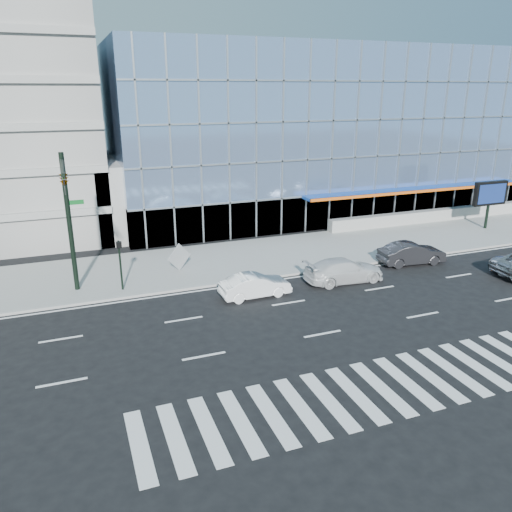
# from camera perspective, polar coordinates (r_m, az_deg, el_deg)

# --- Properties ---
(ground) EXTENTS (160.00, 160.00, 0.00)m
(ground) POSITION_cam_1_polar(r_m,az_deg,el_deg) (28.16, 3.75, -5.36)
(ground) COLOR black
(ground) RESTS_ON ground
(sidewalk) EXTENTS (120.00, 8.00, 0.15)m
(sidewalk) POSITION_cam_1_polar(r_m,az_deg,el_deg) (35.06, -1.67, -0.30)
(sidewalk) COLOR gray
(sidewalk) RESTS_ON ground
(theatre_building) EXTENTS (42.00, 26.00, 15.00)m
(theatre_building) POSITION_cam_1_polar(r_m,az_deg,el_deg) (55.40, 6.02, 14.42)
(theatre_building) COLOR #7999C9
(theatre_building) RESTS_ON ground
(ramp_block) EXTENTS (6.00, 8.00, 6.00)m
(ramp_block) POSITION_cam_1_polar(r_m,az_deg,el_deg) (42.47, -13.99, 6.60)
(ramp_block) COLOR gray
(ramp_block) RESTS_ON ground
(retaining_wall) EXTENTS (30.00, 0.80, 1.00)m
(retaining_wall) POSITION_cam_1_polar(r_m,az_deg,el_deg) (50.53, 23.54, 4.72)
(retaining_wall) COLOR gray
(retaining_wall) RESTS_ON sidewalk
(traffic_signal) EXTENTS (1.14, 5.74, 8.00)m
(traffic_signal) POSITION_cam_1_polar(r_m,az_deg,el_deg) (28.40, -20.92, 6.71)
(traffic_signal) COLOR black
(traffic_signal) RESTS_ON sidewalk
(ped_signal_post) EXTENTS (0.30, 0.33, 3.00)m
(ped_signal_post) POSITION_cam_1_polar(r_m,az_deg,el_deg) (29.86, -15.29, -0.19)
(ped_signal_post) COLOR black
(ped_signal_post) RESTS_ON sidewalk
(marquee_sign) EXTENTS (3.20, 0.43, 4.00)m
(marquee_sign) POSITION_cam_1_polar(r_m,az_deg,el_deg) (46.18, 25.18, 6.40)
(marquee_sign) COLOR black
(marquee_sign) RESTS_ON sidewalk
(white_suv) EXTENTS (5.11, 2.21, 1.47)m
(white_suv) POSITION_cam_1_polar(r_m,az_deg,el_deg) (31.38, 10.02, -1.61)
(white_suv) COLOR silver
(white_suv) RESTS_ON ground
(white_sedan) EXTENTS (4.16, 1.56, 1.36)m
(white_sedan) POSITION_cam_1_polar(r_m,az_deg,el_deg) (28.69, -0.11, -3.39)
(white_sedan) COLOR white
(white_sedan) RESTS_ON ground
(dark_sedan) EXTENTS (4.70, 2.02, 1.51)m
(dark_sedan) POSITION_cam_1_polar(r_m,az_deg,el_deg) (35.60, 17.38, 0.28)
(dark_sedan) COLOR black
(dark_sedan) RESTS_ON ground
(tilted_panel) EXTENTS (1.68, 0.85, 1.84)m
(tilted_panel) POSITION_cam_1_polar(r_m,az_deg,el_deg) (32.64, -8.78, -0.12)
(tilted_panel) COLOR #A7A7A7
(tilted_panel) RESTS_ON sidewalk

